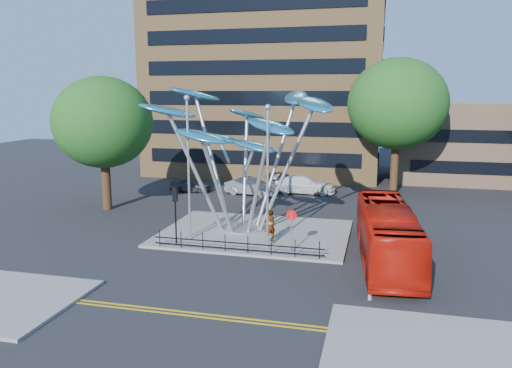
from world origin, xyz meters
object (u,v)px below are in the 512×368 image
(red_bus, at_px, (387,234))
(street_lamp_right, at_px, (268,164))
(traffic_light_island, at_px, (175,203))
(parked_car_mid, at_px, (251,187))
(leaf_sculpture, at_px, (241,127))
(parked_car_right, at_px, (305,185))
(street_lamp_left, at_px, (188,156))
(no_entry_sign_island, at_px, (291,224))
(tree_right, at_px, (398,104))
(parked_car_left, at_px, (191,185))
(tree_left, at_px, (103,123))
(pedestrian, at_px, (270,226))

(red_bus, bearing_deg, street_lamp_right, 171.47)
(traffic_light_island, distance_m, parked_car_mid, 15.62)
(leaf_sculpture, xyz_separation_m, parked_car_right, (2.22, 13.26, -6.06))
(red_bus, bearing_deg, street_lamp_left, 170.39)
(no_entry_sign_island, bearing_deg, street_lamp_left, 171.39)
(street_lamp_right, bearing_deg, traffic_light_island, -174.81)
(leaf_sculpture, bearing_deg, street_lamp_left, -127.40)
(tree_right, bearing_deg, parked_car_mid, -162.06)
(street_lamp_left, height_order, parked_car_left, street_lamp_left)
(parked_car_mid, bearing_deg, no_entry_sign_island, -147.85)
(tree_right, distance_m, red_bus, 20.44)
(tree_right, distance_m, traffic_light_island, 24.06)
(tree_left, height_order, pedestrian, tree_left)
(tree_left, bearing_deg, red_bus, -19.16)
(tree_left, height_order, red_bus, tree_left)
(tree_right, xyz_separation_m, leaf_sculpture, (-10.07, -15.32, -1.16))
(traffic_light_island, xyz_separation_m, red_bus, (12.22, 0.13, -1.05))
(no_entry_sign_island, bearing_deg, tree_left, 154.93)
(leaf_sculpture, distance_m, parked_car_left, 15.35)
(no_entry_sign_island, distance_m, parked_car_mid, 16.77)
(street_lamp_left, xyz_separation_m, street_lamp_right, (5.00, -0.50, -0.26))
(tree_right, relative_size, parked_car_right, 2.17)
(parked_car_right, bearing_deg, parked_car_mid, 111.17)
(traffic_light_island, height_order, pedestrian, traffic_light_island)
(tree_right, bearing_deg, street_lamp_left, -124.05)
(street_lamp_right, bearing_deg, pedestrian, 95.80)
(pedestrian, bearing_deg, no_entry_sign_island, 100.76)
(street_lamp_left, distance_m, parked_car_left, 16.37)
(traffic_light_island, xyz_separation_m, parked_car_mid, (0.65, 15.50, -1.84))
(no_entry_sign_island, relative_size, red_bus, 0.22)
(traffic_light_island, xyz_separation_m, pedestrian, (5.38, 1.69, -1.48))
(tree_right, relative_size, pedestrian, 6.12)
(no_entry_sign_island, distance_m, parked_car_right, 17.55)
(parked_car_mid, height_order, parked_car_right, parked_car_right)
(leaf_sculpture, distance_m, no_entry_sign_island, 7.71)
(tree_left, relative_size, traffic_light_island, 3.01)
(tree_right, distance_m, parked_car_left, 20.02)
(tree_right, bearing_deg, pedestrian, -113.17)
(tree_left, distance_m, street_lamp_right, 16.19)
(parked_car_right, bearing_deg, street_lamp_right, 179.00)
(street_lamp_left, distance_m, parked_car_right, 17.68)
(tree_left, xyz_separation_m, pedestrian, (14.38, -5.81, -5.65))
(traffic_light_island, distance_m, parked_car_right, 18.28)
(no_entry_sign_island, relative_size, parked_car_left, 0.65)
(tree_left, bearing_deg, parked_car_right, 35.10)
(parked_car_left, bearing_deg, red_bus, -134.30)
(pedestrian, relative_size, parked_car_left, 0.53)
(parked_car_left, bearing_deg, parked_car_mid, -93.74)
(street_lamp_right, bearing_deg, leaf_sculpture, 124.91)
(parked_car_right, bearing_deg, tree_left, 122.91)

